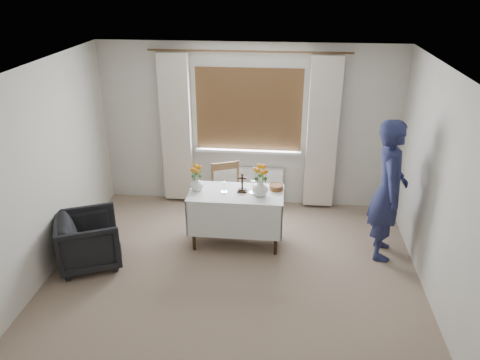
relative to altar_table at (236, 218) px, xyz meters
name	(u,v)px	position (x,y,z in m)	size (l,w,h in m)	color
ground	(229,299)	(0.05, -1.22, -0.38)	(5.00, 5.00, 0.00)	#88745E
altar_table	(236,218)	(0.00, 0.00, 0.00)	(1.24, 0.64, 0.76)	silver
wooden_chair	(229,198)	(-0.15, 0.41, 0.09)	(0.44, 0.44, 0.95)	#533D1C
armchair	(89,240)	(-1.78, -0.68, -0.04)	(0.72, 0.74, 0.68)	black
person	(388,190)	(1.92, -0.06, 0.54)	(0.67, 0.44, 1.83)	navy
radiator	(248,186)	(0.05, 1.20, -0.08)	(1.10, 0.10, 0.60)	white
wooden_cross	(242,183)	(0.08, 0.03, 0.51)	(0.12, 0.09, 0.26)	black
candlestick_left	(224,182)	(-0.16, -0.01, 0.54)	(0.09, 0.09, 0.31)	white
candlestick_right	(253,180)	(0.22, 0.00, 0.56)	(0.10, 0.10, 0.36)	white
flower_vase_left	(197,184)	(-0.52, 0.02, 0.47)	(0.18, 0.18, 0.18)	silver
flower_vase_right	(260,188)	(0.32, -0.05, 0.49)	(0.21, 0.21, 0.22)	silver
wicker_basket	(276,187)	(0.52, 0.14, 0.42)	(0.18, 0.18, 0.07)	brown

